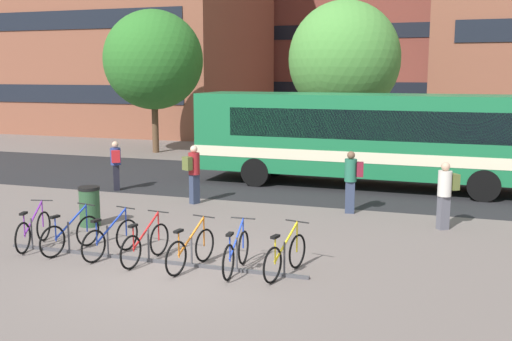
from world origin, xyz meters
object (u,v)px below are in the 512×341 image
parked_bicycle_orange_4 (191,250)px  parked_bicycle_blue_5 (236,253)px  commuter_maroon_pack_1 (352,178)px  street_tree_1 (153,60)px  city_bus (367,136)px  parked_bicycle_blue_2 (111,239)px  parked_bicycle_blue_1 (71,235)px  commuter_olive_pack_3 (193,170)px  commuter_red_pack_0 (116,162)px  trash_bin (90,206)px  street_tree_2 (344,59)px  parked_bicycle_red_3 (146,244)px  parked_bicycle_yellow_6 (285,256)px  commuter_olive_pack_2 (446,191)px  parked_bicycle_purple_0 (33,230)px

parked_bicycle_orange_4 → parked_bicycle_blue_5: (0.94, 0.11, 0.00)m
commuter_maroon_pack_1 → street_tree_1: size_ratio=0.25×
city_bus → parked_bicycle_blue_2: city_bus is taller
street_tree_1 → parked_bicycle_blue_1: bearing=-68.5°
city_bus → commuter_olive_pack_3: bearing=44.5°
commuter_red_pack_0 → commuter_maroon_pack_1: 8.07m
parked_bicycle_blue_5 → commuter_olive_pack_3: (-3.39, 5.44, 0.64)m
parked_bicycle_blue_1 → commuter_olive_pack_3: (0.56, 5.34, 0.64)m
parked_bicycle_blue_2 → commuter_maroon_pack_1: (4.25, 5.64, 0.64)m
trash_bin → street_tree_2: 15.16m
commuter_red_pack_0 → trash_bin: commuter_red_pack_0 is taller
trash_bin → street_tree_1: size_ratio=0.15×
parked_bicycle_red_3 → parked_bicycle_blue_2: bearing=89.1°
commuter_red_pack_0 → city_bus: bearing=-100.5°
parked_bicycle_blue_5 → parked_bicycle_yellow_6: 0.99m
parked_bicycle_blue_2 → street_tree_1: size_ratio=0.25×
commuter_maroon_pack_1 → commuter_olive_pack_2: 2.72m
parked_bicycle_orange_4 → commuter_maroon_pack_1: (2.27, 5.84, 0.64)m
parked_bicycle_purple_0 → commuter_red_pack_0: bearing=2.3°
commuter_maroon_pack_1 → commuter_olive_pack_3: size_ratio=0.99×
city_bus → commuter_red_pack_0: 8.57m
city_bus → commuter_olive_pack_2: (2.68, -5.04, -0.78)m
commuter_maroon_pack_1 → parked_bicycle_blue_2: bearing=45.5°
city_bus → parked_bicycle_red_3: size_ratio=7.02×
parked_bicycle_purple_0 → commuter_red_pack_0: size_ratio=1.02×
city_bus → parked_bicycle_purple_0: size_ratio=7.14×
parked_bicycle_blue_1 → trash_bin: trash_bin is taller
parked_bicycle_purple_0 → parked_bicycle_blue_2: 2.05m
parked_bicycle_blue_1 → commuter_maroon_pack_1: size_ratio=0.96×
parked_bicycle_purple_0 → city_bus: bearing=-45.6°
parked_bicycle_yellow_6 → parked_bicycle_blue_1: bearing=102.5°
commuter_maroon_pack_1 → commuter_olive_pack_3: (-4.72, -0.29, 0.00)m
parked_bicycle_orange_4 → street_tree_1: street_tree_1 is taller
street_tree_2 → commuter_maroon_pack_1: bearing=-78.3°
city_bus → parked_bicycle_red_3: (-3.20, -9.79, -1.39)m
commuter_maroon_pack_1 → trash_bin: 7.15m
parked_bicycle_blue_1 → parked_bicycle_yellow_6: size_ratio=1.00×
parked_bicycle_purple_0 → parked_bicycle_blue_1: (1.02, -0.04, 0.00)m
city_bus → parked_bicycle_blue_5: bearing=84.1°
parked_bicycle_blue_1 → parked_bicycle_orange_4: size_ratio=0.99×
parked_bicycle_blue_2 → parked_bicycle_yellow_6: (3.90, 0.01, 0.00)m
parked_bicycle_yellow_6 → trash_bin: size_ratio=1.64×
parked_bicycle_red_3 → parked_bicycle_yellow_6: same height
parked_bicycle_blue_5 → commuter_red_pack_0: 9.34m
parked_bicycle_yellow_6 → street_tree_2: size_ratio=0.24×
commuter_olive_pack_2 → street_tree_1: 17.96m
parked_bicycle_purple_0 → parked_bicycle_blue_2: size_ratio=1.00×
city_bus → parked_bicycle_blue_1: 11.03m
parked_bicycle_purple_0 → parked_bicycle_blue_1: same height
parked_bicycle_blue_1 → trash_bin: (-0.90, 2.08, 0.13)m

